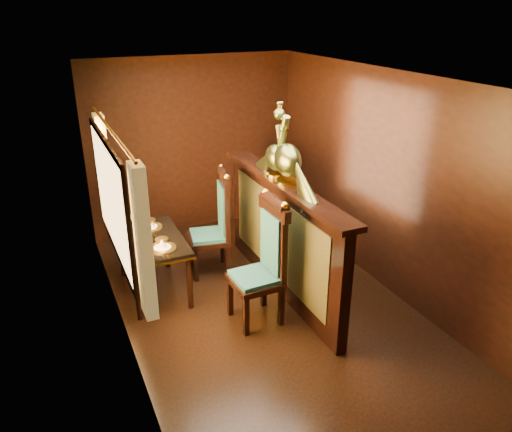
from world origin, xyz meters
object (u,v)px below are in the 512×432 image
object	(u,v)px
chair_right	(218,220)
peacock_right	(276,146)
peacock_left	(288,146)
dining_table	(151,243)
chair_left	(266,257)

from	to	relation	value
chair_right	peacock_right	world-z (taller)	peacock_right
chair_right	peacock_left	xyz separation A→B (m)	(0.49, -0.83, 1.08)
dining_table	peacock_right	size ratio (longest dim) A/B	1.70
dining_table	chair_right	xyz separation A→B (m)	(0.87, 0.14, 0.08)
chair_left	peacock_left	distance (m)	1.17
peacock_left	peacock_right	xyz separation A→B (m)	(0.00, 0.28, -0.07)
chair_left	chair_right	bearing A→B (deg)	93.04
dining_table	chair_left	world-z (taller)	chair_left
chair_left	peacock_right	bearing A→B (deg)	55.06
peacock_left	chair_right	bearing A→B (deg)	120.66
dining_table	chair_left	xyz separation A→B (m)	(0.97, -1.02, 0.11)
chair_left	chair_right	world-z (taller)	chair_left
chair_right	peacock_right	distance (m)	1.25
peacock_right	chair_right	bearing A→B (deg)	131.66
chair_left	peacock_left	size ratio (longest dim) A/B	1.66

